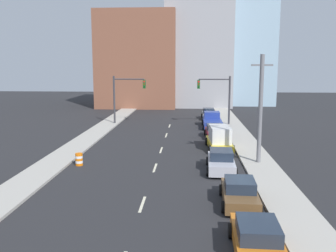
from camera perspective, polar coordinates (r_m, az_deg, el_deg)
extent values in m
cube|color=#ADA89E|center=(54.82, -7.71, 1.33)|extent=(2.59, 94.46, 0.17)
cube|color=#ADA89E|center=(54.06, 9.11, 1.18)|extent=(2.59, 94.46, 0.17)
cube|color=beige|center=(21.19, -3.93, -11.79)|extent=(0.16, 2.40, 0.01)
cube|color=beige|center=(28.19, -2.00, -6.37)|extent=(0.16, 2.40, 0.01)
cube|color=beige|center=(33.88, -1.05, -3.68)|extent=(0.16, 2.40, 0.01)
cube|color=beige|center=(40.89, -0.27, -1.42)|extent=(0.16, 2.40, 0.01)
cube|color=beige|center=(47.13, 0.23, 0.01)|extent=(0.16, 2.40, 0.01)
cube|color=brown|center=(72.07, -4.31, 9.97)|extent=(14.00, 16.00, 16.96)
cube|color=#99999E|center=(75.71, 4.62, 14.15)|extent=(12.00, 20.00, 28.07)
cube|color=#99B7CC|center=(80.15, 10.32, 13.15)|extent=(13.00, 20.00, 26.38)
cylinder|color=#38383D|center=(48.59, -8.19, 3.89)|extent=(0.24, 0.24, 6.22)
cylinder|color=#38383D|center=(48.06, -5.97, 7.12)|extent=(3.90, 0.16, 0.16)
cube|color=#194C1E|center=(47.81, -3.63, 6.38)|extent=(0.34, 0.32, 1.10)
cylinder|color=red|center=(47.62, -3.66, 6.78)|extent=(0.22, 0.04, 0.22)
cylinder|color=#593F0C|center=(47.64, -3.66, 6.37)|extent=(0.22, 0.04, 0.22)
cylinder|color=#0C3F14|center=(47.66, -3.65, 5.96)|extent=(0.22, 0.04, 0.22)
cylinder|color=#38383D|center=(47.85, 9.34, 3.78)|extent=(0.24, 0.24, 6.22)
cylinder|color=#38383D|center=(47.51, 7.06, 7.07)|extent=(3.90, 0.16, 0.16)
cube|color=#194C1E|center=(47.46, 4.68, 6.35)|extent=(0.34, 0.32, 1.10)
cylinder|color=red|center=(47.27, 4.69, 6.75)|extent=(0.22, 0.04, 0.22)
cylinder|color=#593F0C|center=(47.29, 4.69, 6.34)|extent=(0.22, 0.04, 0.22)
cylinder|color=#0C3F14|center=(47.31, 4.68, 5.92)|extent=(0.22, 0.04, 0.22)
cylinder|color=slate|center=(29.21, 13.90, 2.31)|extent=(0.32, 0.32, 8.40)
cube|color=slate|center=(29.01, 14.16, 8.99)|extent=(1.60, 0.14, 0.14)
cylinder|color=orange|center=(29.61, -13.37, -5.68)|extent=(0.56, 0.56, 0.19)
cylinder|color=white|center=(29.56, -13.39, -5.32)|extent=(0.56, 0.56, 0.19)
cylinder|color=orange|center=(29.51, -13.40, -4.96)|extent=(0.56, 0.56, 0.19)
cylinder|color=white|center=(29.47, -13.42, -4.60)|extent=(0.56, 0.56, 0.19)
cylinder|color=orange|center=(29.42, -13.43, -4.25)|extent=(0.56, 0.56, 0.19)
cube|color=orange|center=(16.20, 13.48, -17.04)|extent=(2.01, 4.82, 0.63)
cube|color=#1E2838|center=(15.94, 13.56, -15.07)|extent=(1.70, 2.19, 0.59)
cylinder|color=black|center=(17.49, 9.53, -15.44)|extent=(0.24, 0.68, 0.68)
cylinder|color=black|center=(17.74, 15.96, -15.32)|extent=(0.24, 0.68, 0.68)
cube|color=brown|center=(21.39, 10.84, -10.32)|extent=(1.97, 4.44, 0.64)
cube|color=#1E2838|center=(21.19, 10.89, -8.75)|extent=(1.67, 2.02, 0.59)
cylinder|color=black|center=(22.66, 8.10, -9.60)|extent=(0.24, 0.64, 0.63)
cylinder|color=black|center=(22.83, 12.90, -9.60)|extent=(0.24, 0.64, 0.63)
cylinder|color=black|center=(20.11, 8.45, -12.10)|extent=(0.24, 0.64, 0.63)
cylinder|color=black|center=(20.31, 13.90, -12.07)|extent=(0.24, 0.64, 0.63)
cube|color=#B2B2BC|center=(27.60, 8.08, -5.67)|extent=(2.01, 4.79, 0.72)
cube|color=#1E2838|center=(27.43, 8.11, -4.29)|extent=(1.69, 2.18, 0.65)
cylinder|color=black|center=(29.04, 6.06, -5.31)|extent=(0.24, 0.65, 0.64)
cylinder|color=black|center=(29.13, 9.83, -5.35)|extent=(0.24, 0.65, 0.64)
cylinder|color=black|center=(26.21, 6.12, -6.92)|extent=(0.24, 0.65, 0.64)
cylinder|color=black|center=(26.31, 10.30, -6.96)|extent=(0.24, 0.65, 0.64)
cube|color=gold|center=(34.58, 7.80, -2.71)|extent=(2.22, 5.48, 0.55)
cube|color=silver|center=(34.13, 7.89, -1.21)|extent=(1.88, 3.42, 1.39)
cylinder|color=black|center=(36.11, 5.88, -2.34)|extent=(0.26, 0.72, 0.71)
cylinder|color=black|center=(36.36, 9.02, -2.33)|extent=(0.26, 0.72, 0.71)
cylinder|color=black|center=(32.87, 6.43, -3.52)|extent=(0.26, 0.72, 0.71)
cylinder|color=black|center=(33.14, 9.88, -3.49)|extent=(0.26, 0.72, 0.71)
cube|color=maroon|center=(39.93, 7.13, -1.05)|extent=(1.94, 4.26, 0.63)
cube|color=#1E2838|center=(39.82, 7.14, -0.19)|extent=(1.65, 1.94, 0.58)
cylinder|color=black|center=(41.16, 5.65, -0.96)|extent=(0.24, 0.64, 0.63)
cylinder|color=black|center=(41.33, 8.25, -0.97)|extent=(0.24, 0.64, 0.63)
cylinder|color=black|center=(38.60, 5.91, -1.65)|extent=(0.24, 0.64, 0.63)
cylinder|color=black|center=(38.78, 8.68, -1.65)|extent=(0.24, 0.64, 0.63)
cube|color=navy|center=(46.49, 6.73, 0.54)|extent=(2.19, 6.09, 0.83)
cube|color=navy|center=(47.27, 6.70, 1.70)|extent=(1.91, 1.83, 0.82)
cylinder|color=black|center=(48.34, 5.29, 0.57)|extent=(0.22, 0.61, 0.61)
cylinder|color=black|center=(48.46, 7.93, 0.54)|extent=(0.22, 0.61, 0.61)
cylinder|color=black|center=(44.62, 5.42, -0.16)|extent=(0.22, 0.61, 0.61)
cylinder|color=black|center=(44.75, 8.28, -0.19)|extent=(0.22, 0.61, 0.61)
cube|color=slate|center=(53.43, 6.20, 1.63)|extent=(1.75, 4.22, 0.71)
cube|color=#1E2838|center=(53.34, 6.21, 2.35)|extent=(1.52, 1.91, 0.64)
cylinder|color=black|center=(54.71, 5.19, 1.59)|extent=(0.23, 0.61, 0.60)
cylinder|color=black|center=(54.81, 7.05, 1.57)|extent=(0.23, 0.61, 0.60)
cylinder|color=black|center=(52.12, 5.30, 1.20)|extent=(0.23, 0.61, 0.60)
cylinder|color=black|center=(52.23, 7.25, 1.18)|extent=(0.23, 0.61, 0.60)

